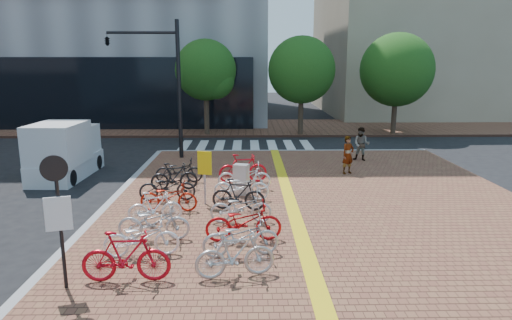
{
  "coord_description": "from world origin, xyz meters",
  "views": [
    {
      "loc": [
        0.57,
        -11.48,
        4.7
      ],
      "look_at": [
        0.88,
        4.26,
        1.3
      ],
      "focal_mm": 32.0,
      "sensor_mm": 36.0,
      "label": 1
    }
  ],
  "objects_px": {
    "bike_14": "(244,176)",
    "utility_box": "(241,179)",
    "bike_3": "(155,207)",
    "pedestrian_b": "(362,144)",
    "bike_1": "(142,238)",
    "yellow_sign": "(204,168)",
    "bike_11": "(241,207)",
    "bike_15": "(243,168)",
    "bike_4": "(169,197)",
    "bike_12": "(238,194)",
    "bike_10": "(244,222)",
    "bike_13": "(241,186)",
    "bike_7": "(179,171)",
    "bike_2": "(154,222)",
    "bike_0": "(126,257)",
    "bike_5": "(167,187)",
    "bike_9": "(241,237)",
    "bike_8": "(235,254)",
    "bike_6": "(174,177)",
    "box_truck": "(65,151)",
    "traffic_light_pole": "(146,64)",
    "notice_sign": "(58,206)",
    "pedestrian_a": "(348,155)"
  },
  "relations": [
    {
      "from": "bike_8",
      "to": "traffic_light_pole",
      "type": "bearing_deg",
      "value": 8.16
    },
    {
      "from": "bike_2",
      "to": "bike_7",
      "type": "distance_m",
      "value": 5.78
    },
    {
      "from": "bike_9",
      "to": "pedestrian_b",
      "type": "bearing_deg",
      "value": -36.73
    },
    {
      "from": "bike_2",
      "to": "bike_4",
      "type": "bearing_deg",
      "value": -0.69
    },
    {
      "from": "bike_9",
      "to": "notice_sign",
      "type": "xyz_separation_m",
      "value": [
        -3.57,
        -1.53,
        1.28
      ]
    },
    {
      "from": "bike_7",
      "to": "pedestrian_a",
      "type": "xyz_separation_m",
      "value": [
        6.78,
        1.32,
        0.32
      ]
    },
    {
      "from": "bike_7",
      "to": "bike_4",
      "type": "bearing_deg",
      "value": -178.38
    },
    {
      "from": "bike_13",
      "to": "pedestrian_a",
      "type": "height_order",
      "value": "pedestrian_a"
    },
    {
      "from": "yellow_sign",
      "to": "bike_2",
      "type": "bearing_deg",
      "value": -109.26
    },
    {
      "from": "bike_0",
      "to": "bike_9",
      "type": "relative_size",
      "value": 1.02
    },
    {
      "from": "bike_5",
      "to": "bike_9",
      "type": "height_order",
      "value": "bike_5"
    },
    {
      "from": "bike_1",
      "to": "pedestrian_a",
      "type": "relative_size",
      "value": 1.13
    },
    {
      "from": "bike_13",
      "to": "pedestrian_a",
      "type": "bearing_deg",
      "value": -48.12
    },
    {
      "from": "bike_10",
      "to": "bike_13",
      "type": "relative_size",
      "value": 1.06
    },
    {
      "from": "bike_3",
      "to": "pedestrian_b",
      "type": "height_order",
      "value": "pedestrian_b"
    },
    {
      "from": "bike_15",
      "to": "bike_4",
      "type": "bearing_deg",
      "value": 138.68
    },
    {
      "from": "bike_12",
      "to": "notice_sign",
      "type": "bearing_deg",
      "value": 154.2
    },
    {
      "from": "bike_10",
      "to": "yellow_sign",
      "type": "relative_size",
      "value": 1.12
    },
    {
      "from": "utility_box",
      "to": "notice_sign",
      "type": "height_order",
      "value": "notice_sign"
    },
    {
      "from": "bike_8",
      "to": "yellow_sign",
      "type": "distance_m",
      "value": 5.33
    },
    {
      "from": "bike_5",
      "to": "bike_6",
      "type": "xyz_separation_m",
      "value": [
        0.03,
        1.28,
        0.02
      ]
    },
    {
      "from": "bike_3",
      "to": "bike_14",
      "type": "bearing_deg",
      "value": -47.97
    },
    {
      "from": "bike_3",
      "to": "bike_14",
      "type": "relative_size",
      "value": 0.8
    },
    {
      "from": "bike_4",
      "to": "bike_8",
      "type": "bearing_deg",
      "value": -151.64
    },
    {
      "from": "bike_1",
      "to": "yellow_sign",
      "type": "distance_m",
      "value": 4.26
    },
    {
      "from": "bike_7",
      "to": "bike_13",
      "type": "bearing_deg",
      "value": -135.64
    },
    {
      "from": "utility_box",
      "to": "bike_4",
      "type": "bearing_deg",
      "value": -141.27
    },
    {
      "from": "bike_3",
      "to": "yellow_sign",
      "type": "distance_m",
      "value": 2.27
    },
    {
      "from": "bike_1",
      "to": "bike_14",
      "type": "bearing_deg",
      "value": -30.49
    },
    {
      "from": "bike_2",
      "to": "bike_3",
      "type": "xyz_separation_m",
      "value": [
        -0.22,
        1.29,
        -0.02
      ]
    },
    {
      "from": "bike_6",
      "to": "bike_10",
      "type": "bearing_deg",
      "value": -162.52
    },
    {
      "from": "bike_6",
      "to": "utility_box",
      "type": "height_order",
      "value": "utility_box"
    },
    {
      "from": "bike_13",
      "to": "bike_11",
      "type": "bearing_deg",
      "value": -177.75
    },
    {
      "from": "bike_14",
      "to": "utility_box",
      "type": "relative_size",
      "value": 1.79
    },
    {
      "from": "bike_12",
      "to": "traffic_light_pole",
      "type": "distance_m",
      "value": 10.04
    },
    {
      "from": "bike_8",
      "to": "traffic_light_pole",
      "type": "distance_m",
      "value": 13.98
    },
    {
      "from": "bike_3",
      "to": "box_truck",
      "type": "xyz_separation_m",
      "value": [
        -4.86,
        5.99,
        0.48
      ]
    },
    {
      "from": "bike_1",
      "to": "box_truck",
      "type": "distance_m",
      "value": 9.71
    },
    {
      "from": "bike_11",
      "to": "pedestrian_b",
      "type": "bearing_deg",
      "value": -34.33
    },
    {
      "from": "bike_4",
      "to": "bike_9",
      "type": "distance_m",
      "value": 4.1
    },
    {
      "from": "bike_5",
      "to": "bike_9",
      "type": "xyz_separation_m",
      "value": [
        2.5,
        -4.49,
        -0.01
      ]
    },
    {
      "from": "bike_0",
      "to": "bike_2",
      "type": "relative_size",
      "value": 1.01
    },
    {
      "from": "bike_5",
      "to": "bike_11",
      "type": "relative_size",
      "value": 1.05
    },
    {
      "from": "bike_3",
      "to": "utility_box",
      "type": "distance_m",
      "value": 3.74
    },
    {
      "from": "bike_0",
      "to": "bike_2",
      "type": "distance_m",
      "value": 2.32
    },
    {
      "from": "yellow_sign",
      "to": "bike_4",
      "type": "bearing_deg",
      "value": -147.83
    },
    {
      "from": "bike_11",
      "to": "bike_12",
      "type": "xyz_separation_m",
      "value": [
        -0.09,
        1.15,
        0.04
      ]
    },
    {
      "from": "bike_4",
      "to": "bike_6",
      "type": "xyz_separation_m",
      "value": [
        -0.19,
        2.36,
        0.04
      ]
    },
    {
      "from": "bike_0",
      "to": "traffic_light_pole",
      "type": "height_order",
      "value": "traffic_light_pole"
    },
    {
      "from": "pedestrian_b",
      "to": "bike_10",
      "type": "bearing_deg",
      "value": -93.83
    }
  ]
}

